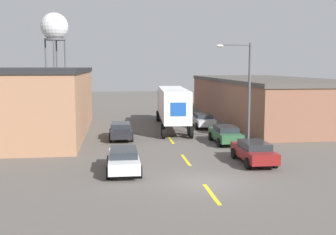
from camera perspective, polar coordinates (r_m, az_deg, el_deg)
The scene contains 12 objects.
ground_plane at distance 22.25m, azimuth 4.76°, elevation -8.78°, with size 160.00×160.00×0.00m, color #56514C.
road_centerline at distance 27.38m, azimuth 2.43°, elevation -5.75°, with size 0.20×18.01×0.01m.
warehouse_left at distance 39.37m, azimuth -21.14°, elevation 2.01°, with size 13.96×19.91×5.88m.
warehouse_right at distance 49.53m, azimuth 13.13°, elevation 2.52°, with size 11.33×29.93×4.67m.
semi_truck at distance 41.09m, azimuth 0.54°, elevation 1.87°, with size 3.40×14.22×3.93m.
parked_car_left_far at distance 35.09m, azimuth -6.40°, elevation -1.72°, with size 1.92×4.62×1.39m.
parked_car_left_near at distance 24.25m, azimuth -6.03°, elevation -5.64°, with size 1.92×4.62×1.39m.
parked_car_right_mid at distance 33.30m, azimuth 7.78°, elevation -2.21°, with size 1.92×4.62×1.39m.
parked_car_right_far at distance 41.63m, azimuth 4.72°, elevation -0.33°, with size 1.92×4.62×1.39m.
parked_car_right_near at distance 26.85m, azimuth 11.54°, elevation -4.51°, with size 1.92×4.62×1.39m.
water_tower at distance 78.27m, azimuth -15.13°, elevation 11.60°, with size 4.83×4.83×15.36m.
street_lamp at distance 33.49m, azimuth 10.41°, elevation 4.37°, with size 2.80×0.32×7.82m.
Camera 1 is at (-4.47, -20.95, 6.04)m, focal length 45.00 mm.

